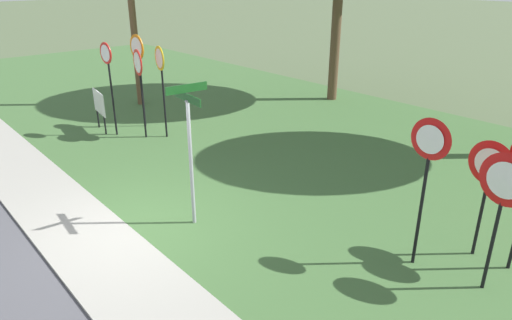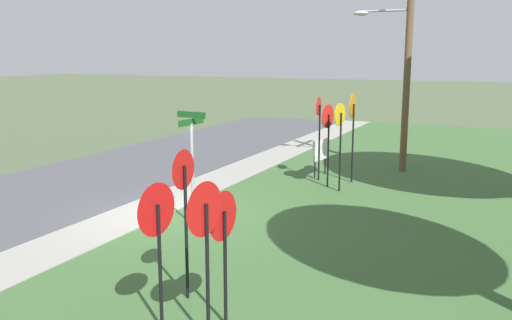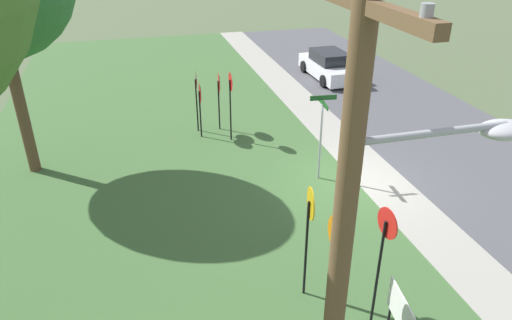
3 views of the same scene
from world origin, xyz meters
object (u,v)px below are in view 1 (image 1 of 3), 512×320
object	(u,v)px
notice_board	(99,105)
yield_sign_far_right	(427,159)
yield_sign_near_right	(503,192)
yield_sign_far_left	(489,173)
stop_sign_near_right	(139,74)
stop_sign_far_left	(138,60)
stop_sign_near_left	(108,71)
street_name_post	(190,144)
stop_sign_far_center	(161,72)

from	to	relation	value
notice_board	yield_sign_far_right	bearing A→B (deg)	13.92
yield_sign_near_right	yield_sign_far_left	xyz separation A→B (m)	(-0.54, 0.81, -0.13)
stop_sign_near_right	yield_sign_far_right	xyz separation A→B (m)	(8.75, 0.30, 0.02)
stop_sign_far_left	notice_board	distance (m)	1.81
stop_sign_near_left	street_name_post	xyz separation A→B (m)	(5.96, -1.18, -0.29)
stop_sign_far_center	yield_sign_far_left	bearing A→B (deg)	15.46
stop_sign_near_right	stop_sign_far_center	bearing A→B (deg)	63.54
yield_sign_far_left	notice_board	bearing A→B (deg)	-165.38
yield_sign_near_right	street_name_post	xyz separation A→B (m)	(-4.67, -2.24, -0.03)
stop_sign_near_right	yield_sign_far_right	distance (m)	8.76
stop_sign_near_right	yield_sign_far_right	bearing A→B (deg)	12.28
stop_sign_far_left	stop_sign_far_center	xyz separation A→B (m)	(1.34, -0.02, -0.16)
yield_sign_far_right	notice_board	distance (m)	10.30
stop_sign_far_left	yield_sign_near_right	world-z (taller)	stop_sign_far_left
stop_sign_near_right	notice_board	distance (m)	1.92
stop_sign_near_right	stop_sign_far_left	size ratio (longest dim) A/B	0.91
yield_sign_near_right	notice_board	size ratio (longest dim) A/B	1.82
stop_sign_near_left	stop_sign_far_left	bearing A→B (deg)	95.37
yield_sign_near_right	stop_sign_near_left	bearing A→B (deg)	-167.61
stop_sign_far_left	yield_sign_far_right	bearing A→B (deg)	-3.06
notice_board	street_name_post	bearing A→B (deg)	-0.54
yield_sign_far_left	notice_board	distance (m)	10.96
stop_sign_near_right	yield_sign_far_right	size ratio (longest dim) A/B	1.01
stop_sign_far_left	yield_sign_far_right	distance (m)	9.73
stop_sign_near_right	stop_sign_far_center	xyz separation A→B (m)	(0.37, 0.49, 0.05)
stop_sign_far_center	yield_sign_far_right	xyz separation A→B (m)	(8.38, -0.20, -0.03)
stop_sign_near_left	stop_sign_far_left	xyz separation A→B (m)	(-0.18, 1.07, 0.15)
yield_sign_near_right	yield_sign_far_right	distance (m)	1.13
stop_sign_near_left	stop_sign_far_center	size ratio (longest dim) A/B	1.03
stop_sign_near_right	notice_board	world-z (taller)	stop_sign_near_right
stop_sign_near_left	yield_sign_far_right	bearing A→B (deg)	0.66
yield_sign_far_right	stop_sign_near_left	bearing A→B (deg)	-174.71
yield_sign_far_left	notice_board	world-z (taller)	yield_sign_far_left
street_name_post	notice_board	distance (m)	6.74
stop_sign_far_center	yield_sign_far_left	distance (m)	8.98
stop_sign_near_left	stop_sign_far_center	bearing A→B (deg)	37.62
yield_sign_far_left	stop_sign_near_right	bearing A→B (deg)	-167.92
stop_sign_far_left	yield_sign_far_right	xyz separation A→B (m)	(9.73, -0.21, -0.19)
stop_sign_near_left	yield_sign_far_right	distance (m)	9.58
stop_sign_near_right	street_name_post	size ratio (longest dim) A/B	0.94
yield_sign_far_left	street_name_post	bearing A→B (deg)	-139.57
stop_sign_near_right	stop_sign_near_left	bearing A→B (deg)	-134.70
stop_sign_far_center	yield_sign_far_left	xyz separation A→B (m)	(8.93, 0.83, -0.38)
stop_sign_near_left	yield_sign_far_left	xyz separation A→B (m)	(10.09, 1.88, -0.39)
yield_sign_near_right	stop_sign_far_left	bearing A→B (deg)	-173.33
stop_sign_near_left	street_name_post	distance (m)	6.08
stop_sign_near_left	notice_board	world-z (taller)	stop_sign_near_left
stop_sign_far_left	yield_sign_far_left	size ratio (longest dim) A/B	1.36
stop_sign_near_left	yield_sign_near_right	bearing A→B (deg)	1.29
stop_sign_near_right	yield_sign_near_right	distance (m)	9.86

